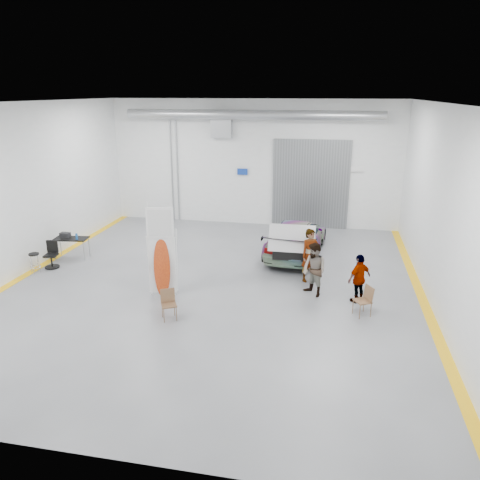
% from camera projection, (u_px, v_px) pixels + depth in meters
% --- Properties ---
extents(ground, '(16.00, 16.00, 0.00)m').
position_uv_depth(ground, '(212.00, 286.00, 15.94)').
color(ground, slate).
rests_on(ground, ground).
extents(room_shell, '(14.02, 16.18, 6.01)m').
position_uv_depth(room_shell, '(232.00, 157.00, 16.72)').
color(room_shell, silver).
rests_on(room_shell, ground).
extents(sedan_car, '(2.49, 5.04, 1.41)m').
position_uv_depth(sedan_car, '(296.00, 237.00, 18.82)').
color(sedan_car, white).
rests_on(sedan_car, ground).
extents(person_a, '(0.82, 0.76, 1.89)m').
position_uv_depth(person_a, '(310.00, 255.00, 16.07)').
color(person_a, brown).
rests_on(person_a, ground).
extents(person_b, '(1.08, 1.07, 1.76)m').
position_uv_depth(person_b, '(314.00, 270.00, 14.95)').
color(person_b, '#547C9B').
rests_on(person_b, ground).
extents(person_c, '(0.92, 0.91, 1.58)m').
position_uv_depth(person_c, '(359.00, 278.00, 14.50)').
color(person_c, brown).
rests_on(person_c, ground).
extents(surfboard_display, '(0.87, 0.37, 3.12)m').
position_uv_depth(surfboard_display, '(160.00, 259.00, 14.79)').
color(surfboard_display, white).
rests_on(surfboard_display, ground).
extents(folding_chair_near, '(0.56, 0.60, 0.88)m').
position_uv_depth(folding_chair_near, '(169.00, 310.00, 13.54)').
color(folding_chair_near, brown).
rests_on(folding_chair_near, ground).
extents(folding_chair_far, '(0.58, 0.70, 0.91)m').
position_uv_depth(folding_chair_far, '(362.00, 307.00, 13.76)').
color(folding_chair_far, brown).
rests_on(folding_chair_far, ground).
extents(shop_stool, '(0.39, 0.39, 0.75)m').
position_uv_depth(shop_stool, '(35.00, 263.00, 16.94)').
color(shop_stool, black).
rests_on(shop_stool, ground).
extents(work_table, '(1.36, 0.80, 1.05)m').
position_uv_depth(work_table, '(69.00, 238.00, 18.39)').
color(work_table, '#919499').
rests_on(work_table, ground).
extents(office_chair, '(0.53, 0.54, 1.00)m').
position_uv_depth(office_chair, '(52.00, 256.00, 17.48)').
color(office_chair, black).
rests_on(office_chair, ground).
extents(trunk_lid, '(1.64, 1.00, 0.04)m').
position_uv_depth(trunk_lid, '(292.00, 236.00, 16.57)').
color(trunk_lid, silver).
rests_on(trunk_lid, sedan_car).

